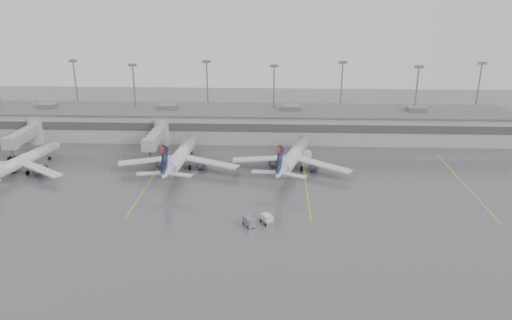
{
  "coord_description": "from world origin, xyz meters",
  "views": [
    {
      "loc": [
        10.58,
        -79.91,
        41.77
      ],
      "look_at": [
        6.38,
        24.0,
        5.0
      ],
      "focal_mm": 35.0,
      "sensor_mm": 36.0,
      "label": 1
    }
  ],
  "objects_px": {
    "jet_far_left": "(20,162)",
    "baggage_tug": "(267,220)",
    "jet_mid_left": "(180,156)",
    "jet_mid_right": "(293,156)"
  },
  "relations": [
    {
      "from": "jet_mid_left",
      "to": "baggage_tug",
      "type": "bearing_deg",
      "value": -49.62
    },
    {
      "from": "jet_mid_left",
      "to": "jet_mid_right",
      "type": "relative_size",
      "value": 1.03
    },
    {
      "from": "jet_mid_left",
      "to": "jet_mid_right",
      "type": "distance_m",
      "value": 26.79
    },
    {
      "from": "jet_mid_right",
      "to": "jet_mid_left",
      "type": "bearing_deg",
      "value": -163.6
    },
    {
      "from": "jet_far_left",
      "to": "jet_mid_left",
      "type": "xyz_separation_m",
      "value": [
        36.58,
        4.69,
        0.36
      ]
    },
    {
      "from": "jet_mid_right",
      "to": "baggage_tug",
      "type": "bearing_deg",
      "value": -86.34
    },
    {
      "from": "jet_mid_left",
      "to": "jet_mid_right",
      "type": "height_order",
      "value": "jet_mid_left"
    },
    {
      "from": "jet_far_left",
      "to": "jet_mid_right",
      "type": "bearing_deg",
      "value": 18.71
    },
    {
      "from": "baggage_tug",
      "to": "jet_far_left",
      "type": "bearing_deg",
      "value": 127.51
    },
    {
      "from": "jet_far_left",
      "to": "baggage_tug",
      "type": "height_order",
      "value": "jet_far_left"
    }
  ]
}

